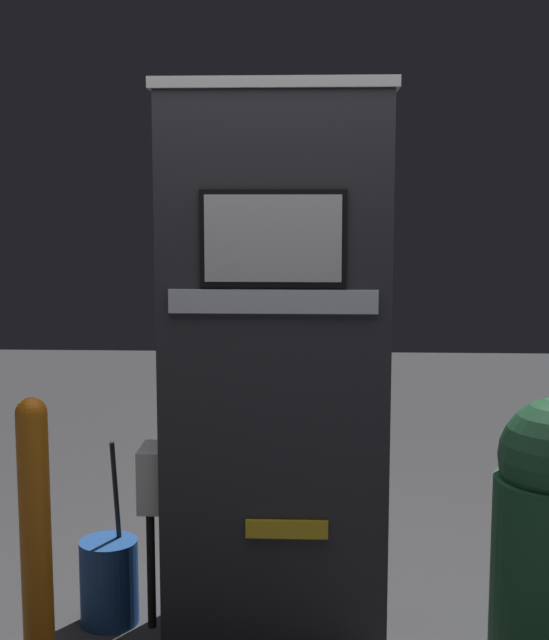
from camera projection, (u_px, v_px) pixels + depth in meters
gas_pump at (275, 370)px, 3.41m from camera, size 0.95×0.50×2.14m
safety_bollard at (36, 537)px, 3.11m from camera, size 0.11×0.11×1.04m
squeegee_bucket at (109, 581)px, 3.62m from camera, size 0.24×0.24×0.77m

